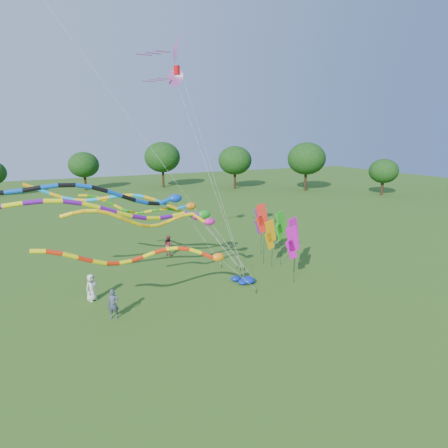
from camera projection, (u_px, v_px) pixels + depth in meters
name	position (u px, v px, depth m)	size (l,w,h in m)	color
ground	(241.00, 309.00, 23.22)	(160.00, 160.00, 0.00)	#265516
tree_ring	(237.00, 209.00, 26.13)	(116.36, 119.74, 9.73)	#382314
tube_kite_red	(158.00, 256.00, 21.90)	(13.08, 1.32, 5.66)	black
tube_kite_orange	(162.00, 219.00, 23.07)	(12.39, 1.63, 7.14)	black
tube_kite_purple	(128.00, 212.00, 23.76)	(17.49, 1.83, 7.77)	black
tube_kite_blue	(104.00, 195.00, 23.94)	(16.91, 2.00, 8.57)	black
tube_kite_cyan	(132.00, 200.00, 26.50)	(14.38, 2.82, 7.96)	black
tube_kite_green	(155.00, 210.00, 28.25)	(10.94, 4.81, 6.78)	black
delta_kite_high_a	(175.00, 50.00, 21.67)	(7.36, 1.90, 16.36)	black
delta_kite_high_c	(175.00, 77.00, 25.53)	(6.17, 4.07, 15.25)	black
banner_pole_green	(280.00, 226.00, 30.12)	(1.13, 0.45, 4.65)	black
banner_pole_red	(262.00, 219.00, 30.42)	(1.16, 0.28, 5.17)	black
banner_pole_violet	(260.00, 220.00, 33.15)	(1.16, 0.24, 4.39)	black
banner_pole_magenta_b	(293.00, 233.00, 28.64)	(1.16, 0.26, 4.47)	black
banner_pole_magenta_a	(292.00, 243.00, 26.70)	(1.15, 0.32, 4.30)	black
banner_pole_orange	(270.00, 235.00, 30.04)	(1.16, 0.16, 3.97)	black
blue_nylon_heap	(238.00, 279.00, 27.50)	(1.43, 1.37, 0.52)	#0B2495
person_a	(91.00, 287.00, 24.26)	(0.88, 0.58, 1.81)	beige
person_b	(113.00, 304.00, 21.90)	(0.66, 0.43, 1.80)	#3F4458
person_c	(168.00, 245.00, 33.38)	(0.89, 0.70, 1.84)	#94363C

